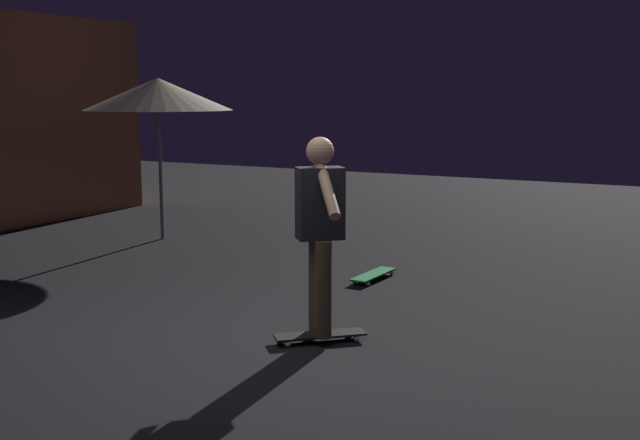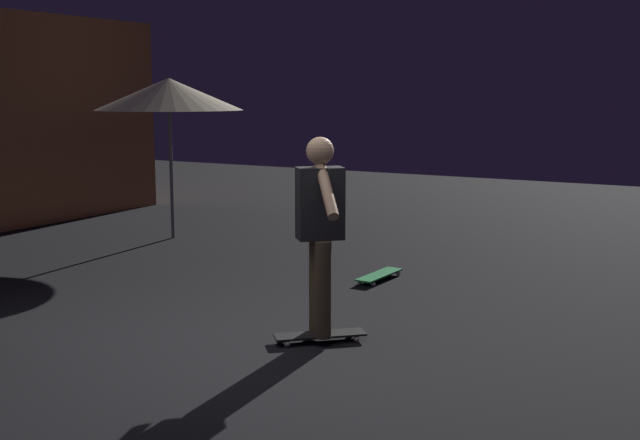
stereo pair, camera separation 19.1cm
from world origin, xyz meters
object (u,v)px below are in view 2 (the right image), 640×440
at_px(skater, 320,222).
at_px(skateboard_ridden, 320,335).
at_px(patio_umbrella, 169,94).
at_px(skateboard_spare, 379,275).

bearing_deg(skater, skateboard_ridden, -165.96).
bearing_deg(skater, patio_umbrella, 53.66).
bearing_deg(skateboard_ridden, patio_umbrella, 53.66).
xyz_separation_m(skateboard_spare, skater, (-2.28, -0.54, 0.98)).
bearing_deg(patio_umbrella, skateboard_ridden, -126.34).
height_order(skateboard_spare, skater, skater).
height_order(skateboard_ridden, skater, skater).
bearing_deg(skater, skateboard_spare, 13.27).
relative_size(skateboard_ridden, skater, 0.42).
relative_size(skateboard_spare, skater, 0.47).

